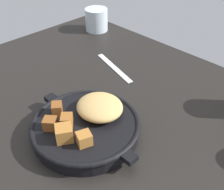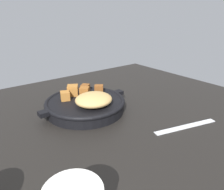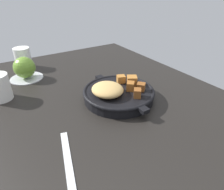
% 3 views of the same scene
% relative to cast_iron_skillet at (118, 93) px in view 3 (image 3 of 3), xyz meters
% --- Properties ---
extents(ground_plane, '(1.12, 0.83, 0.02)m').
position_rel_cast_iron_skillet_xyz_m(ground_plane, '(0.02, 0.06, -0.04)').
color(ground_plane, black).
extents(cast_iron_skillet, '(0.28, 0.23, 0.07)m').
position_rel_cast_iron_skillet_xyz_m(cast_iron_skillet, '(0.00, 0.00, 0.00)').
color(cast_iron_skillet, black).
rests_on(cast_iron_skillet, ground_plane).
extents(saucer_plate, '(0.13, 0.13, 0.01)m').
position_rel_cast_iron_skillet_xyz_m(saucer_plate, '(0.33, 0.22, -0.02)').
color(saucer_plate, '#B7BABF').
rests_on(saucer_plate, ground_plane).
extents(red_apple, '(0.08, 0.08, 0.08)m').
position_rel_cast_iron_skillet_xyz_m(red_apple, '(0.33, 0.22, 0.02)').
color(red_apple, olive).
rests_on(red_apple, saucer_plate).
extents(butter_knife, '(0.18, 0.06, 0.00)m').
position_rel_cast_iron_skillet_xyz_m(butter_knife, '(-0.15, 0.24, -0.02)').
color(butter_knife, silver).
rests_on(butter_knife, ground_plane).
extents(white_creamer_pitcher, '(0.07, 0.07, 0.09)m').
position_rel_cast_iron_skillet_xyz_m(white_creamer_pitcher, '(0.46, 0.20, 0.02)').
color(white_creamer_pitcher, white).
rests_on(white_creamer_pitcher, ground_plane).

